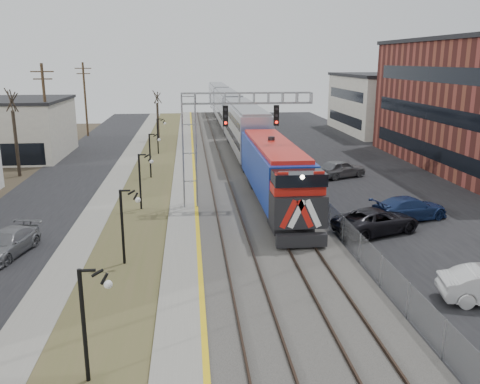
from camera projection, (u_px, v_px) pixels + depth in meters
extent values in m
cube|color=black|center=(57.00, 188.00, 42.00)|extent=(7.00, 120.00, 0.04)
cube|color=gray|center=(112.00, 186.00, 42.43)|extent=(2.00, 120.00, 0.08)
cube|color=#4E502A|center=(149.00, 186.00, 42.72)|extent=(4.00, 120.00, 0.06)
cube|color=gray|center=(184.00, 184.00, 42.99)|extent=(2.00, 120.00, 0.24)
cube|color=#595651|center=(243.00, 183.00, 43.48)|extent=(8.00, 120.00, 0.20)
cube|color=black|center=(378.00, 180.00, 44.67)|extent=(16.00, 120.00, 0.04)
cube|color=gold|center=(195.00, 182.00, 43.05)|extent=(0.24, 120.00, 0.01)
cube|color=#2D2119|center=(211.00, 181.00, 43.17)|extent=(0.08, 120.00, 0.15)
cube|color=#2D2119|center=(228.00, 181.00, 43.32)|extent=(0.08, 120.00, 0.15)
cube|color=#2D2119|center=(252.00, 180.00, 43.51)|extent=(0.08, 120.00, 0.15)
cube|color=#2D2119|center=(269.00, 180.00, 43.66)|extent=(0.08, 120.00, 0.15)
cube|color=navy|center=(275.00, 174.00, 35.78)|extent=(3.00, 17.00, 4.25)
cube|color=black|center=(301.00, 240.00, 27.85)|extent=(2.80, 0.50, 0.70)
cube|color=#A6A8B1|center=(244.00, 129.00, 55.18)|extent=(3.00, 22.00, 5.33)
cube|color=#A6A8B1|center=(228.00, 109.00, 77.14)|extent=(3.00, 22.00, 5.33)
cube|color=#A6A8B1|center=(219.00, 98.00, 99.09)|extent=(3.00, 22.00, 5.33)
cube|color=gray|center=(189.00, 153.00, 35.32)|extent=(1.00, 1.00, 8.00)
cube|color=gray|center=(247.00, 98.00, 34.76)|extent=(9.00, 0.80, 0.80)
cube|color=black|center=(225.00, 116.00, 34.48)|extent=(0.35, 0.25, 1.40)
cube|color=black|center=(276.00, 115.00, 34.82)|extent=(0.35, 0.25, 1.40)
cylinder|color=black|center=(84.00, 327.00, 16.23)|extent=(0.14, 0.14, 4.00)
cylinder|color=black|center=(122.00, 228.00, 25.86)|extent=(0.14, 0.14, 4.00)
cylinder|color=black|center=(140.00, 182.00, 35.49)|extent=(0.14, 0.14, 4.00)
cylinder|color=black|center=(150.00, 156.00, 45.11)|extent=(0.14, 0.14, 4.00)
cylinder|color=black|center=(158.00, 137.00, 56.67)|extent=(0.14, 0.14, 4.00)
cylinder|color=#4C3823|center=(46.00, 115.00, 50.08)|extent=(0.28, 0.28, 10.00)
cylinder|color=#4C3823|center=(85.00, 100.00, 69.34)|extent=(0.28, 0.28, 10.00)
cube|color=gray|center=(291.00, 174.00, 43.71)|extent=(0.04, 120.00, 1.60)
cube|color=beige|center=(398.00, 105.00, 73.91)|extent=(16.00, 18.00, 8.00)
cylinder|color=#382D23|center=(16.00, 144.00, 45.63)|extent=(0.30, 0.30, 5.95)
cylinder|color=#382D23|center=(158.00, 122.00, 66.13)|extent=(0.30, 0.30, 4.90)
imported|color=black|center=(377.00, 221.00, 30.91)|extent=(6.07, 4.36, 1.54)
imported|color=navy|center=(409.00, 209.00, 33.48)|extent=(5.72, 3.63, 1.54)
imported|color=slate|center=(341.00, 169.00, 45.54)|extent=(5.09, 3.58, 1.61)
imported|color=slate|center=(7.00, 244.00, 27.39)|extent=(2.92, 4.98, 1.35)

